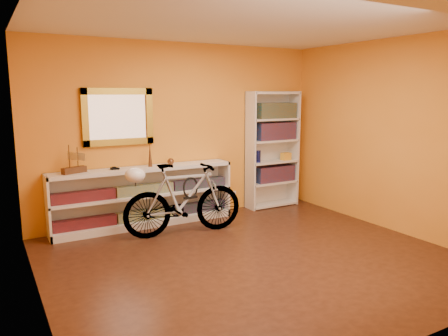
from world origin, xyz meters
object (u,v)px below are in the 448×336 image
bicycle (184,199)px  helmet (135,175)px  bookcase (272,150)px  console_unit (145,197)px

bicycle → helmet: size_ratio=6.42×
bookcase → console_unit: bearing=-179.4°
bookcase → bicycle: 2.05m
helmet → console_unit: bearing=61.1°
console_unit → helmet: (-0.30, -0.54, 0.43)m
console_unit → helmet: helmet is taller
helmet → bookcase: bearing=12.6°
bookcase → helmet: size_ratio=7.39×
bicycle → console_unit: bearing=35.0°
console_unit → helmet: 0.75m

